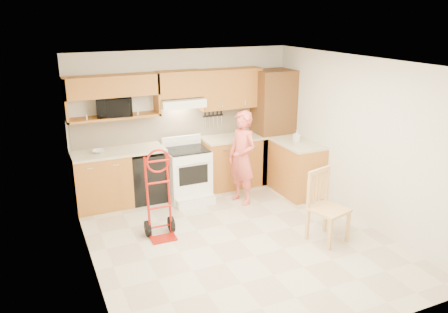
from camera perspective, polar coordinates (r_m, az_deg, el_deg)
floor at (r=6.50m, az=1.84°, el=-10.61°), size 4.00×4.50×0.02m
ceiling at (r=5.74m, az=2.09°, el=12.06°), size 4.00×4.50×0.02m
wall_back at (r=8.01m, az=-5.18°, el=4.59°), size 4.00×0.02×2.50m
wall_front at (r=4.24m, az=15.65°, el=-8.67°), size 4.00×0.02×2.50m
wall_left at (r=5.47m, az=-17.35°, el=-2.67°), size 0.02×4.50×2.50m
wall_right at (r=7.08m, az=16.73°, el=2.08°), size 0.02×4.50×2.50m
backsplash at (r=8.00m, az=-5.11°, el=4.20°), size 3.92×0.03×0.55m
lower_cab_left at (r=7.61m, az=-15.32°, el=-3.04°), size 0.90×0.60×0.90m
dishwasher at (r=7.75m, az=-9.84°, el=-2.46°), size 0.60×0.60×0.85m
lower_cab_right at (r=8.26m, az=1.13°, el=-0.70°), size 1.14×0.60×0.90m
countertop_left at (r=7.51m, az=-13.36°, el=0.62°), size 1.50×0.63×0.04m
countertop_right at (r=8.12m, az=1.15°, el=2.44°), size 1.14×0.63×0.04m
cab_return_right at (r=8.01m, az=9.23°, el=-1.55°), size 0.60×1.00×0.90m
countertop_return at (r=7.87m, az=9.40°, el=1.67°), size 0.63×1.00×0.04m
pantry_tall at (r=8.46m, az=6.19°, el=3.89°), size 0.70×0.60×2.10m
upper_cab_left at (r=7.40m, az=-14.17°, el=8.76°), size 1.50×0.33×0.34m
upper_shelf_mw at (r=7.49m, az=-13.87°, el=4.91°), size 1.50×0.33×0.04m
upper_cab_center at (r=7.68m, az=-5.75°, el=9.23°), size 0.76×0.33×0.44m
upper_cab_right at (r=8.05m, az=0.77°, el=8.72°), size 1.14×0.33×0.70m
range_hood at (r=7.67m, az=-5.52°, el=6.88°), size 0.76×0.46×0.14m
knife_strip at (r=8.16m, az=-1.39°, el=4.83°), size 0.40×0.05×0.29m
microwave at (r=7.46m, az=-13.91°, el=6.22°), size 0.60×0.45×0.31m
range at (r=7.66m, az=-4.55°, el=-1.74°), size 0.71×0.93×1.04m
person at (r=7.41m, az=2.35°, el=-0.17°), size 0.52×0.66×1.58m
hand_truck at (r=6.37m, az=-8.19°, el=-5.35°), size 0.48×0.44×1.20m
dining_chair at (r=6.42m, az=13.30°, el=-6.32°), size 0.57×0.60×1.03m
soap_bottle at (r=7.87m, az=9.26°, el=2.61°), size 0.10×0.10×0.20m
bowl at (r=7.45m, az=-15.73°, el=0.64°), size 0.26×0.26×0.05m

